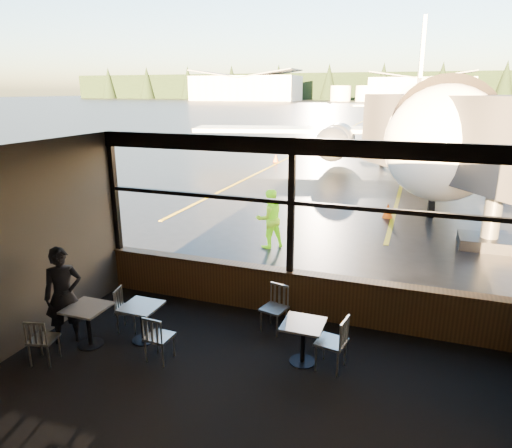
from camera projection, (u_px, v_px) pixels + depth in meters
The scene contains 28 objects.
ground_plane at pixel (416, 108), 117.52m from camera, with size 520.00×520.00×0.00m, color black.
carpet_floor at pixel (231, 407), 6.45m from camera, with size 8.00×6.00×0.01m, color black.
ceiling at pixel (227, 161), 5.47m from camera, with size 8.00×6.00×0.04m, color #38332D.
window_sill at pixel (289, 293), 9.04m from camera, with size 8.00×0.28×0.90m, color #4D3117.
window_header at pixel (293, 146), 8.22m from camera, with size 8.00×0.18×0.30m, color black.
mullion_left at pixel (114, 192), 9.83m from camera, with size 0.12×0.12×2.60m, color black.
mullion_centre at pixel (291, 208), 8.55m from camera, with size 0.12×0.12×2.60m, color black.
window_transom at pixel (291, 203), 8.52m from camera, with size 8.00×0.10×0.08m, color black.
airliner at pixel (428, 76), 24.94m from camera, with size 27.70×33.23×10.15m, color white, non-canonical shape.
jet_bridge at pixel (475, 159), 12.25m from camera, with size 9.49×11.60×5.06m, color #2E2F31, non-canonical shape.
cafe_table_near at pixel (303, 343), 7.43m from camera, with size 0.66×0.66×0.72m, color gray, non-canonical shape.
cafe_table_mid at pixel (143, 323), 8.08m from camera, with size 0.63×0.63×0.70m, color #A19D94, non-canonical shape.
cafe_table_left at pixel (89, 326), 7.93m from camera, with size 0.67×0.67×0.74m, color #9A948E, non-canonical shape.
chair_near_e at pixel (331, 343), 7.24m from camera, with size 0.51×0.51×0.93m, color #B3ADA1, non-canonical shape.
chair_near_n at pixel (274, 309), 8.39m from camera, with size 0.48×0.48×0.89m, color #AAA69A, non-canonical shape.
chair_mid_s at pixel (159, 337), 7.48m from camera, with size 0.46×0.46×0.85m, color #B9B3A7, non-canonical shape.
chair_mid_w at pixel (129, 310), 8.43m from camera, with size 0.46×0.46×0.84m, color #AAA69A, non-canonical shape.
chair_left_s at pixel (43, 340), 7.42m from camera, with size 0.45×0.45×0.83m, color #B3AFA1, non-canonical shape.
passenger at pixel (64, 296), 7.95m from camera, with size 0.64×0.42×1.75m, color black.
ground_crew at pixel (269, 219), 12.86m from camera, with size 0.81×0.63×1.67m, color #BFF219.
cone_nose at pixel (388, 211), 15.99m from camera, with size 0.37×0.37×0.52m, color #FB5A07.
cone_wing at pixel (276, 158), 28.44m from camera, with size 0.34×0.34×0.47m, color orange.
hangar_left at pixel (246, 87), 192.83m from camera, with size 45.00×18.00×11.00m, color silver, non-canonical shape.
hangar_mid at pixel (420, 88), 174.80m from camera, with size 38.00×15.00×10.00m, color silver, non-canonical shape.
fuel_tank_a at pixel (341, 94), 182.38m from camera, with size 8.00×8.00×6.00m, color silver.
fuel_tank_b at pixel (366, 94), 179.14m from camera, with size 8.00×8.00×6.00m, color silver.
fuel_tank_c at pixel (392, 94), 175.90m from camera, with size 8.00×8.00×6.00m, color silver.
treeline at pixel (421, 86), 197.09m from camera, with size 360.00×3.00×12.00m, color black.
Camera 1 is at (2.17, -8.02, 4.32)m, focal length 32.00 mm.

